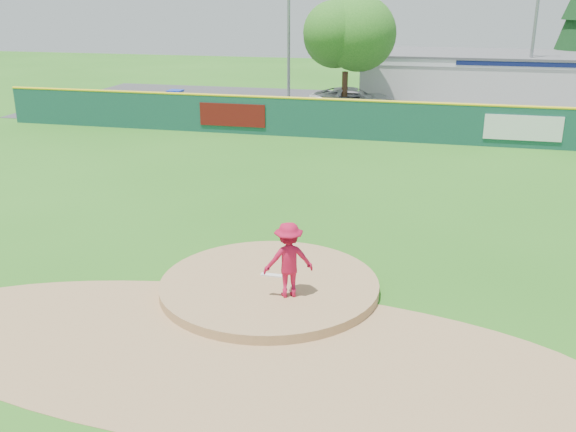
% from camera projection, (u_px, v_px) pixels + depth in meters
% --- Properties ---
extents(ground, '(120.00, 120.00, 0.00)m').
position_uv_depth(ground, '(269.00, 290.00, 16.19)').
color(ground, '#286B19').
rests_on(ground, ground).
extents(pitchers_mound, '(5.50, 5.50, 0.50)m').
position_uv_depth(pitchers_mound, '(269.00, 290.00, 16.19)').
color(pitchers_mound, '#9E774C').
rests_on(pitchers_mound, ground).
extents(pitching_rubber, '(0.60, 0.15, 0.04)m').
position_uv_depth(pitching_rubber, '(272.00, 275.00, 16.38)').
color(pitching_rubber, white).
rests_on(pitching_rubber, pitchers_mound).
extents(infield_dirt_arc, '(15.40, 15.40, 0.01)m').
position_uv_depth(infield_dirt_arc, '(232.00, 350.00, 13.44)').
color(infield_dirt_arc, '#9E774C').
rests_on(infield_dirt_arc, ground).
extents(parking_lot, '(44.00, 16.00, 0.02)m').
position_uv_depth(parking_lot, '(380.00, 110.00, 40.97)').
color(parking_lot, '#38383A').
rests_on(parking_lot, ground).
extents(pitcher, '(1.36, 1.11, 1.84)m').
position_uv_depth(pitcher, '(289.00, 260.00, 15.05)').
color(pitcher, '#AE0E33').
rests_on(pitcher, pitchers_mound).
extents(van, '(5.96, 3.50, 1.56)m').
position_uv_depth(van, '(354.00, 100.00, 39.80)').
color(van, silver).
rests_on(van, parking_lot).
extents(pool_building_grp, '(15.20, 8.20, 3.31)m').
position_uv_depth(pool_building_grp, '(477.00, 77.00, 43.68)').
color(pool_building_grp, silver).
rests_on(pool_building_grp, ground).
extents(fence_banners, '(18.20, 0.04, 1.20)m').
position_uv_depth(fence_banners, '(370.00, 121.00, 32.22)').
color(fence_banners, '#5F110D').
rests_on(fence_banners, ground).
extents(playground_slide, '(0.88, 2.47, 1.36)m').
position_uv_depth(playground_slide, '(175.00, 101.00, 40.19)').
color(playground_slide, '#1736C5').
rests_on(playground_slide, ground).
extents(outfield_fence, '(40.00, 0.14, 2.07)m').
position_uv_depth(outfield_fence, '(362.00, 119.00, 32.36)').
color(outfield_fence, '#15463A').
rests_on(outfield_fence, ground).
extents(deciduous_tree, '(5.60, 5.60, 7.36)m').
position_uv_depth(deciduous_tree, '(346.00, 38.00, 38.09)').
color(deciduous_tree, '#382314').
rests_on(deciduous_tree, ground).
extents(light_pole_left, '(1.75, 0.25, 11.00)m').
position_uv_depth(light_pole_left, '(289.00, 11.00, 40.32)').
color(light_pole_left, gray).
rests_on(light_pole_left, ground).
extents(light_pole_right, '(1.75, 0.25, 10.00)m').
position_uv_depth(light_pole_right, '(536.00, 20.00, 38.99)').
color(light_pole_right, gray).
rests_on(light_pole_right, ground).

